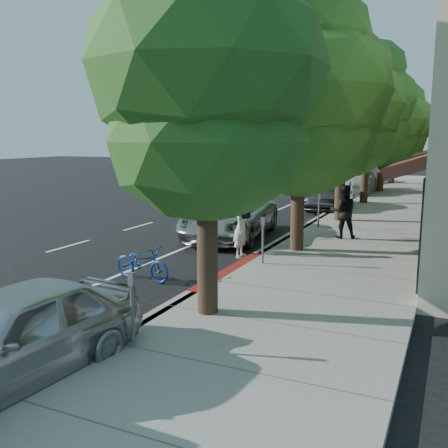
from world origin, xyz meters
The scene contains 18 objects.
ground centered at (0.00, 0.00, 0.00)m, with size 120.00×120.00×0.00m, color black.
sidewalk centered at (2.30, 8.00, 0.07)m, with size 4.60×56.00×0.15m, color gray.
curb centered at (0.00, 8.00, 0.07)m, with size 0.30×56.00×0.15m, color #9E998E.
curb_red_segment centered at (0.00, 1.00, 0.07)m, with size 0.32×4.00×0.15m, color maroon.
street_tree_0 centered at (0.90, -2.00, 4.63)m, with size 4.45×4.45×7.46m.
street_tree_1 centered at (0.90, 4.00, 4.74)m, with size 5.27×5.27×7.84m.
street_tree_2 centered at (0.90, 10.00, 4.67)m, with size 4.92×4.92×7.64m.
street_tree_3 centered at (0.90, 16.00, 5.22)m, with size 4.76×4.76×8.33m.
street_tree_4 centered at (0.90, 22.00, 4.45)m, with size 5.12×5.12×7.42m.
street_tree_5 centered at (0.90, 28.00, 4.52)m, with size 5.47×5.47×7.62m.
cyclist centered at (-0.50, 3.00, 0.91)m, with size 0.66×0.43×1.81m, color silver.
bicycle centered at (-1.80, -0.26, 0.44)m, with size 0.58×1.66×0.87m, color navy.
silver_suv centered at (-1.98, 5.50, 0.73)m, with size 2.43×5.28×1.47m, color #A9A9AE.
dark_sedan centered at (-0.53, 13.73, 0.72)m, with size 1.52×4.35×1.43m, color black.
white_pickup centered at (-0.50, 21.00, 0.82)m, with size 2.31×5.68×1.65m, color white.
dark_suv_far centered at (-1.81, 28.00, 0.81)m, with size 1.92×4.78×1.63m, color black.
near_car_a centered at (-0.50, -5.50, 0.72)m, with size 1.71×4.24×1.45m, color #B8B7BC.
pedestrian centered at (1.80, 6.37, 1.05)m, with size 0.87×0.68×1.80m, color black.
Camera 1 is at (5.11, -10.33, 3.54)m, focal length 40.00 mm.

